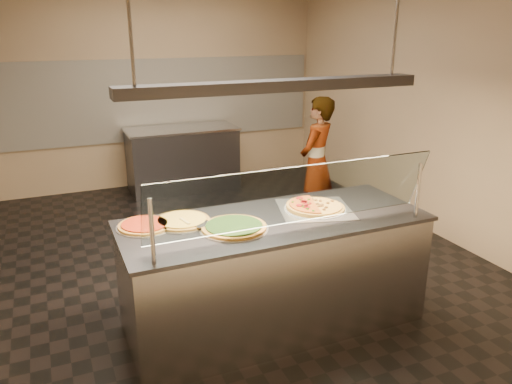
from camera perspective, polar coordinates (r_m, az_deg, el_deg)
name	(u,v)px	position (r m, az deg, el deg)	size (l,w,h in m)	color
ground	(229,260)	(5.36, -3.10, -7.72)	(5.00, 6.00, 0.02)	black
wall_back	(158,86)	(7.76, -11.17, 11.81)	(5.00, 0.02, 3.00)	tan
wall_front	(458,230)	(2.39, 22.12, -4.01)	(5.00, 0.02, 3.00)	tan
wall_right	(430,104)	(6.19, 19.31, 9.52)	(0.02, 6.00, 3.00)	tan
tile_band	(159,100)	(7.76, -11.03, 10.33)	(4.90, 0.02, 1.20)	silver
serving_counter	(274,272)	(4.08, 2.09, -9.15)	(2.40, 0.94, 0.93)	#B7B7BC
sneeze_guard	(296,196)	(3.49, 4.63, -0.47)	(2.16, 0.18, 0.54)	#B7B7BC
perforated_tray	(315,209)	(4.10, 6.73, -1.90)	(0.71, 0.71, 0.01)	silver
half_pizza_pepperoni	(302,207)	(4.04, 5.33, -1.76)	(0.36, 0.52, 0.05)	brown
half_pizza_sausage	(327,204)	(4.15, 8.09, -1.42)	(0.36, 0.52, 0.04)	brown
pizza_spinach	(234,227)	(3.69, -2.54, -3.99)	(0.51, 0.51, 0.03)	silver
pizza_cheese	(182,220)	(3.86, -8.46, -3.22)	(0.45, 0.45, 0.03)	silver
pizza_tomato	(145,225)	(3.82, -12.62, -3.71)	(0.42, 0.42, 0.03)	silver
pizza_spatula	(192,222)	(3.77, -7.33, -3.45)	(0.21, 0.23, 0.02)	#B7B7BC
prep_table	(183,159)	(7.56, -8.37, 3.80)	(1.61, 0.74, 0.93)	#414147
worker	(316,163)	(6.04, 6.92, 3.32)	(0.58, 0.38, 1.58)	#312F37
heat_lamp_housing	(277,86)	(3.64, 2.37, 12.05)	(2.30, 0.18, 0.08)	#414147
lamp_rod_left	(128,1)	(3.31, -14.41, 20.34)	(0.02, 0.02, 1.01)	#B7B7BC
lamp_rod_right	(397,6)	(4.15, 15.86, 19.74)	(0.02, 0.02, 1.01)	#B7B7BC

